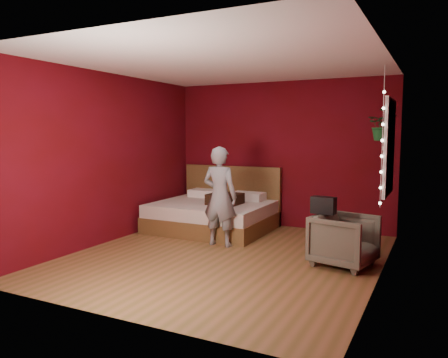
{
  "coord_description": "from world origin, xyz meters",
  "views": [
    {
      "loc": [
        2.59,
        -5.23,
        1.68
      ],
      "look_at": [
        -0.22,
        0.4,
        1.02
      ],
      "focal_mm": 35.0,
      "sensor_mm": 36.0,
      "label": 1
    }
  ],
  "objects": [
    {
      "name": "hanging_plant",
      "position": [
        1.85,
        1.14,
        1.8
      ],
      "size": [
        0.41,
        0.36,
        1.02
      ],
      "color": "silver",
      "rests_on": "room_walls"
    },
    {
      "name": "fairy_lights",
      "position": [
        1.94,
        0.37,
        1.5
      ],
      "size": [
        0.04,
        0.04,
        1.45
      ],
      "color": "silver",
      "rests_on": "room_walls"
    },
    {
      "name": "room_walls",
      "position": [
        0.0,
        0.0,
        1.68
      ],
      "size": [
        4.04,
        4.54,
        2.62
      ],
      "color": "#570916",
      "rests_on": "ground"
    },
    {
      "name": "throw_pillow",
      "position": [
        -0.66,
        1.32,
        0.57
      ],
      "size": [
        0.52,
        0.52,
        0.18
      ],
      "primitive_type": "cube",
      "rotation": [
        0.0,
        0.0,
        -0.05
      ],
      "color": "#321E10",
      "rests_on": "bed"
    },
    {
      "name": "handbag",
      "position": [
        1.27,
        0.26,
        0.77
      ],
      "size": [
        0.32,
        0.18,
        0.22
      ],
      "primitive_type": "cube",
      "rotation": [
        0.0,
        0.0,
        -0.1
      ],
      "color": "black",
      "rests_on": "armchair"
    },
    {
      "name": "floor",
      "position": [
        0.0,
        0.0,
        0.0
      ],
      "size": [
        4.5,
        4.5,
        0.0
      ],
      "primitive_type": "plane",
      "color": "brown",
      "rests_on": "ground"
    },
    {
      "name": "window",
      "position": [
        1.97,
        0.9,
        1.5
      ],
      "size": [
        0.05,
        0.97,
        1.27
      ],
      "color": "white",
      "rests_on": "room_walls"
    },
    {
      "name": "armchair",
      "position": [
        1.54,
        0.3,
        0.33
      ],
      "size": [
        0.86,
        0.84,
        0.66
      ],
      "primitive_type": "imported",
      "rotation": [
        0.0,
        0.0,
        1.35
      ],
      "color": "#605C4C",
      "rests_on": "ground"
    },
    {
      "name": "person",
      "position": [
        -0.34,
        0.5,
        0.75
      ],
      "size": [
        0.55,
        0.36,
        1.49
      ],
      "primitive_type": "imported",
      "rotation": [
        0.0,
        0.0,
        3.13
      ],
      "color": "gray",
      "rests_on": "ground"
    },
    {
      "name": "bed",
      "position": [
        -0.94,
        1.47,
        0.28
      ],
      "size": [
        1.94,
        1.65,
        1.07
      ],
      "color": "brown",
      "rests_on": "ground"
    }
  ]
}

